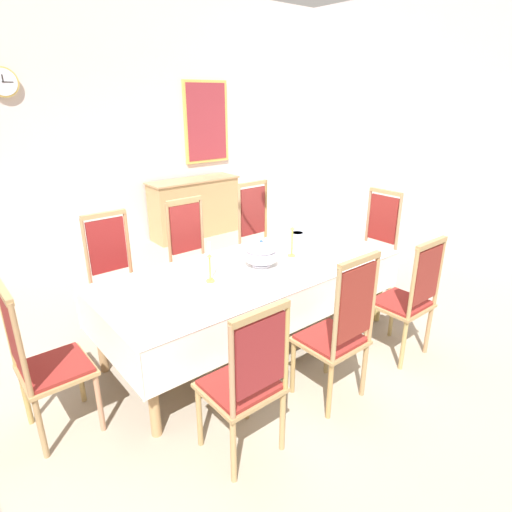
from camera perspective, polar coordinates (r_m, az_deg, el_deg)
The scene contains 23 objects.
ground at distance 4.12m, azimuth -2.21°, elevation -10.49°, with size 8.19×6.24×0.04m, color #A69986.
back_wall at distance 6.34m, azimuth -20.86°, elevation 16.45°, with size 8.19×0.08×3.55m, color silver.
right_wall at distance 6.86m, azimuth 27.36°, elevation 15.77°, with size 0.08×6.24×3.55m, color silver.
dining_table at distance 3.65m, azimuth -0.27°, elevation -2.68°, with size 2.62×1.11×0.73m.
tablecloth at distance 3.65m, azimuth -0.27°, elevation -2.84°, with size 2.64×1.13×0.35m.
chair_south_a at distance 2.60m, azimuth -1.28°, elevation -16.36°, with size 0.44×0.42×1.07m.
chair_north_a at distance 4.08m, azimuth -18.30°, elevation -2.51°, with size 0.44×0.42×1.15m.
chair_south_b at distance 3.07m, azimuth 11.09°, elevation -9.73°, with size 0.44×0.42×1.16m.
chair_north_b at distance 4.41m, azimuth -8.45°, elevation 0.11°, with size 0.44×0.42×1.15m.
chair_south_c at distance 3.75m, azimuth 19.84°, elevation -5.23°, with size 0.44×0.42×1.08m.
chair_north_c at distance 4.89m, azimuth 0.46°, elevation 2.69°, with size 0.44×0.42×1.21m.
chair_head_west at distance 3.05m, azimuth -26.78°, elevation -12.42°, with size 0.42×0.44×1.10m.
chair_head_east at distance 4.88m, azimuth 15.59°, elevation 1.66°, with size 0.42×0.44×1.16m.
soup_tureen at distance 3.63m, azimuth 0.71°, elevation 0.36°, with size 0.30×0.30×0.24m.
candlestick_west at distance 3.33m, azimuth -6.23°, elevation -1.36°, with size 0.07×0.07×0.33m.
candlestick_east at distance 3.84m, azimuth 4.87°, elevation 2.13°, with size 0.07×0.07×0.38m.
bowl_near_left at distance 4.47m, azimuth 5.58°, elevation 2.98°, with size 0.14×0.14×0.03m.
bowl_near_right at distance 3.69m, azimuth 10.74°, elevation -1.21°, with size 0.17×0.17×0.04m.
spoon_primary at distance 4.56m, azimuth 6.22°, elevation 3.12°, with size 0.04×0.18×0.01m.
spoon_secondary at distance 3.80m, azimuth 11.65°, elevation -0.86°, with size 0.06×0.17×0.01m.
sideboard at distance 6.81m, azimuth -8.25°, elevation 6.44°, with size 1.44×0.48×0.90m.
mounted_clock at distance 6.00m, azimuth -30.90°, elevation 19.43°, with size 0.33×0.06×0.33m.
framed_painting at distance 7.06m, azimuth -6.70°, elevation 17.43°, with size 0.79×0.05×1.24m.
Camera 1 is at (-2.11, -2.81, 2.12)m, focal length 29.76 mm.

